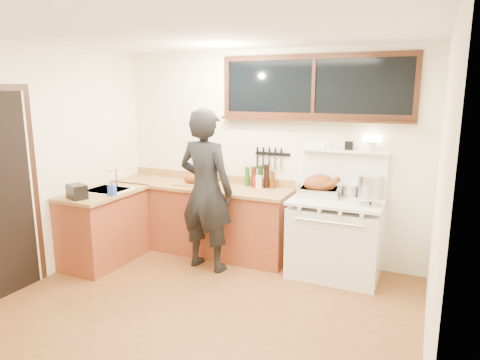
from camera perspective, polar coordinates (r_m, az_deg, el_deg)
The scene contains 19 objects.
ground_plane at distance 4.36m, azimuth -5.45°, elevation -17.22°, with size 4.00×3.50×0.02m, color brown.
room_shell at distance 3.84m, azimuth -5.94°, elevation 4.98°, with size 4.10×3.60×2.65m.
counter_back at distance 5.71m, azimuth -5.31°, elevation -4.97°, with size 2.44×0.64×1.00m.
counter_left at distance 5.59m, azimuth -17.68°, elevation -5.92°, with size 0.64×1.09×0.90m.
sink_unit at distance 5.52m, azimuth -17.26°, elevation -1.84°, with size 0.50×0.45×0.37m.
vintage_stove at distance 5.06m, azimuth 12.62°, elevation -7.28°, with size 1.02×0.74×1.61m.
back_window at distance 5.18m, azimuth 9.73°, elevation 11.25°, with size 2.32×0.13×0.77m.
knife_strip at distance 5.41m, azimuth 4.17°, elevation 3.40°, with size 0.46×0.03×0.28m.
man at distance 5.01m, azimuth -4.58°, elevation -1.39°, with size 0.74×0.53×1.92m.
soap_bottle at distance 5.19m, azimuth -16.70°, elevation -1.11°, with size 0.09×0.09×0.17m.
toaster at distance 5.18m, azimuth -20.92°, elevation -1.46°, with size 0.28×0.24×0.16m.
cutting_board at distance 5.60m, azimuth -6.40°, elevation -0.07°, with size 0.43×0.33×0.14m.
roast_turkey at distance 5.04m, azimuth 10.57°, elevation -0.96°, with size 0.51×0.40×0.26m.
stockpot at distance 5.10m, azimuth 16.89°, elevation -0.84°, with size 0.35×0.35×0.26m.
saucepan at distance 5.11m, azimuth 14.41°, elevation -1.41°, with size 0.23×0.30×0.13m.
pot_lid at distance 4.77m, azimuth 16.98°, elevation -3.13°, with size 0.26×0.26×0.04m.
coffee_tin at distance 5.39m, azimuth 2.24°, elevation -0.32°, with size 0.11×0.10×0.14m.
pitcher at distance 5.36m, azimuth 2.54°, elevation -0.24°, with size 0.11×0.11×0.16m.
bottle_cluster at distance 5.40m, azimuth 2.69°, elevation 0.42°, with size 0.40×0.07×0.30m.
Camera 1 is at (1.92, -3.29, 2.11)m, focal length 32.00 mm.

